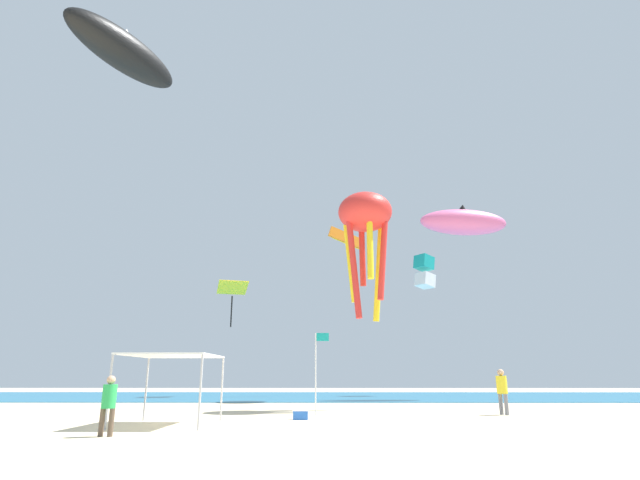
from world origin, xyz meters
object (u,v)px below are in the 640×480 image
at_px(kite_parafoil_orange, 346,238).
at_px(banner_flag, 317,365).
at_px(person_near_tent, 502,388).
at_px(kite_inflatable_black, 123,51).
at_px(kite_box_teal, 424,272).
at_px(cooler_box, 301,415).
at_px(kite_inflatable_pink, 463,222).
at_px(canopy_tent, 173,358).
at_px(kite_diamond_yellow, 232,290).
at_px(kite_delta_white, 366,204).
at_px(person_leftmost, 109,400).
at_px(kite_octopus_red, 365,219).

bearing_deg(kite_parafoil_orange, banner_flag, -109.67).
bearing_deg(person_near_tent, kite_inflatable_black, -122.36).
bearing_deg(banner_flag, kite_box_teal, 66.46).
height_order(cooler_box, kite_inflatable_pink, kite_inflatable_pink).
height_order(canopy_tent, kite_parafoil_orange, kite_parafoil_orange).
height_order(cooler_box, kite_box_teal, kite_box_teal).
bearing_deg(kite_inflatable_pink, kite_diamond_yellow, -21.63).
distance_m(banner_flag, kite_inflatable_black, 23.52).
relative_size(kite_inflatable_black, kite_delta_white, 2.02).
bearing_deg(banner_flag, kite_diamond_yellow, 111.43).
height_order(person_near_tent, banner_flag, banner_flag).
height_order(banner_flag, kite_box_teal, kite_box_teal).
bearing_deg(person_near_tent, kite_box_teal, 155.62).
relative_size(person_leftmost, kite_delta_white, 0.38).
height_order(person_leftmost, kite_parafoil_orange, kite_parafoil_orange).
relative_size(canopy_tent, kite_diamond_yellow, 0.89).
xyz_separation_m(kite_octopus_red, kite_inflatable_pink, (8.70, 11.28, 3.39)).
xyz_separation_m(kite_parafoil_orange, kite_box_teal, (7.12, 0.91, -2.92)).
xyz_separation_m(person_leftmost, kite_delta_white, (9.15, 20.59, 13.25)).
xyz_separation_m(cooler_box, kite_diamond_yellow, (-6.99, 21.58, 8.60)).
height_order(kite_diamond_yellow, kite_parafoil_orange, kite_parafoil_orange).
relative_size(person_leftmost, kite_parafoil_orange, 0.48).
bearing_deg(kite_inflatable_pink, kite_inflatable_black, 15.62).
relative_size(person_near_tent, kite_parafoil_orange, 0.56).
height_order(person_leftmost, kite_box_teal, kite_box_teal).
bearing_deg(cooler_box, banner_flag, 74.85).
bearing_deg(kite_octopus_red, kite_diamond_yellow, 23.58).
relative_size(banner_flag, kite_inflatable_black, 0.41).
bearing_deg(kite_inflatable_pink, canopy_tent, 42.25).
xyz_separation_m(cooler_box, kite_parafoil_orange, (2.91, 22.95, 13.55)).
height_order(kite_diamond_yellow, kite_inflatable_pink, kite_inflatable_pink).
xyz_separation_m(kite_inflatable_black, kite_diamond_yellow, (4.85, 14.84, -12.76)).
bearing_deg(person_near_tent, kite_parafoil_orange, 175.00).
bearing_deg(banner_flag, person_near_tent, 1.87).
distance_m(canopy_tent, kite_box_teal, 31.06).
xyz_separation_m(kite_inflatable_black, kite_inflatable_pink, (23.69, 10.07, -8.26)).
distance_m(banner_flag, kite_inflatable_pink, 21.54).
bearing_deg(kite_octopus_red, canopy_tent, 127.36).
xyz_separation_m(cooler_box, kite_box_teal, (10.03, 23.86, 10.63)).
distance_m(person_leftmost, kite_parafoil_orange, 32.17).
xyz_separation_m(kite_box_teal, kite_inflatable_pink, (1.82, -7.06, 2.46)).
bearing_deg(kite_inflatable_black, kite_box_teal, -24.23).
height_order(banner_flag, cooler_box, banner_flag).
height_order(person_near_tent, kite_box_teal, kite_box_teal).
distance_m(person_leftmost, banner_flag, 9.65).
bearing_deg(kite_delta_white, kite_inflatable_pink, -128.18).
bearing_deg(kite_inflatable_black, canopy_tent, -112.61).
bearing_deg(kite_box_teal, kite_diamond_yellow, -119.30).
bearing_deg(banner_flag, kite_inflatable_pink, 52.35).
height_order(person_leftmost, cooler_box, person_leftmost).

